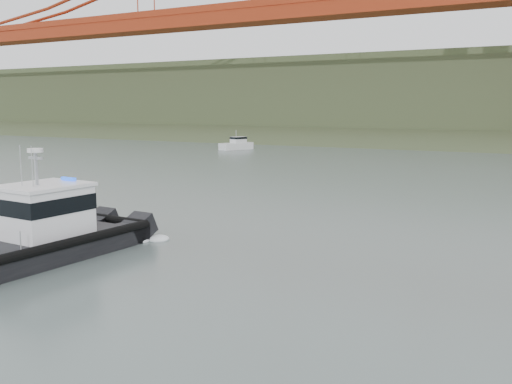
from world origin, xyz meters
TOP-DOWN VIEW (x-y plane):
  - ground at (0.00, 0.00)m, footprint 400.00×400.00m
  - headlands at (0.00, 125.50)m, footprint 500.00×105.36m
  - patrol_boat at (-5.30, 1.19)m, footprint 4.23×10.36m
  - motorboat at (-30.55, 59.93)m, footprint 3.49×5.84m

SIDE VIEW (x-z plane):
  - ground at x=0.00m, z-range 0.00..0.00m
  - motorboat at x=-30.55m, z-range -0.76..2.28m
  - patrol_boat at x=-5.30m, z-range -1.23..3.71m
  - headlands at x=0.00m, z-range -6.52..20.61m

